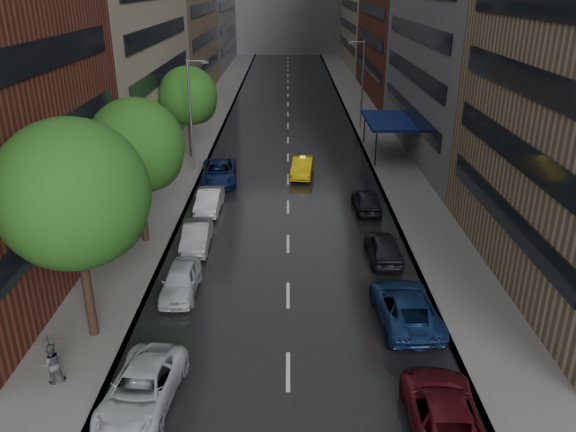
{
  "coord_description": "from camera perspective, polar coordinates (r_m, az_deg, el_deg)",
  "views": [
    {
      "loc": [
        -0.01,
        -14.51,
        14.55
      ],
      "look_at": [
        0.0,
        13.17,
        3.0
      ],
      "focal_mm": 35.0,
      "sensor_mm": 36.0,
      "label": 1
    }
  ],
  "objects": [
    {
      "name": "street_lamp_right",
      "position": [
        60.79,
        7.49,
        13.31
      ],
      "size": [
        1.74,
        0.22,
        9.0
      ],
      "color": "gray",
      "rests_on": "sidewalk_right"
    },
    {
      "name": "parked_cars_right",
      "position": [
        27.84,
        11.28,
        -7.54
      ],
      "size": [
        2.86,
        25.49,
        1.56
      ],
      "color": "#4E0F16",
      "rests_on": "ground"
    },
    {
      "name": "ped_black_umbrella",
      "position": [
        23.86,
        -23.0,
        -12.93
      ],
      "size": [
        1.05,
        0.98,
        2.09
      ],
      "color": "#494A4E",
      "rests_on": "sidewalk_left"
    },
    {
      "name": "sidewalk_left",
      "position": [
        66.73,
        -7.88,
        9.91
      ],
      "size": [
        4.0,
        140.0,
        0.15
      ],
      "primitive_type": "cube",
      "color": "gray",
      "rests_on": "ground"
    },
    {
      "name": "parked_cars_left",
      "position": [
        34.35,
        -9.05,
        -1.35
      ],
      "size": [
        3.15,
        30.93,
        1.61
      ],
      "color": "silver",
      "rests_on": "ground"
    },
    {
      "name": "tree_near",
      "position": [
        23.96,
        -21.04,
        2.03
      ],
      "size": [
        6.17,
        6.17,
        9.83
      ],
      "color": "#382619",
      "rests_on": "ground"
    },
    {
      "name": "street_lamp_left",
      "position": [
        46.2,
        -9.78,
        10.25
      ],
      "size": [
        1.74,
        0.22,
        9.0
      ],
      "color": "gray",
      "rests_on": "sidewalk_left"
    },
    {
      "name": "road",
      "position": [
        66.13,
        -0.01,
        9.94
      ],
      "size": [
        14.0,
        140.0,
        0.01
      ],
      "primitive_type": "cube",
      "color": "black",
      "rests_on": "ground"
    },
    {
      "name": "sidewalk_right",
      "position": [
        66.73,
        7.86,
        9.91
      ],
      "size": [
        4.0,
        140.0,
        0.15
      ],
      "primitive_type": "cube",
      "color": "gray",
      "rests_on": "ground"
    },
    {
      "name": "awning",
      "position": [
        51.6,
        10.16,
        9.51
      ],
      "size": [
        4.0,
        8.0,
        3.12
      ],
      "color": "navy",
      "rests_on": "sidewalk_right"
    },
    {
      "name": "tree_mid",
      "position": [
        33.08,
        -15.18,
        6.83
      ],
      "size": [
        5.48,
        5.48,
        8.74
      ],
      "color": "#382619",
      "rests_on": "ground"
    },
    {
      "name": "tree_far",
      "position": [
        50.03,
        -10.12,
        11.91
      ],
      "size": [
        5.06,
        5.06,
        8.07
      ],
      "color": "#382619",
      "rests_on": "ground"
    },
    {
      "name": "taxi",
      "position": [
        45.6,
        1.48,
        5.02
      ],
      "size": [
        2.08,
        4.69,
        1.5
      ],
      "primitive_type": "imported",
      "rotation": [
        0.0,
        0.0,
        -0.11
      ],
      "color": "yellow",
      "rests_on": "ground"
    }
  ]
}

